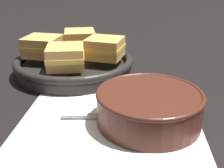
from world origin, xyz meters
TOP-DOWN VIEW (x-y plane):
  - ground_plane at (0.00, 0.00)m, footprint 4.00×4.00m
  - napkin at (-0.02, -0.05)m, footprint 0.31×0.26m
  - soup_bowl at (0.04, -0.03)m, footprint 0.17×0.17m
  - spoon at (0.01, -0.03)m, footprint 0.16×0.04m
  - skillet at (-0.14, 0.18)m, footprint 0.31×0.35m
  - sandwich_near_left at (-0.13, 0.11)m, footprint 0.09×0.10m
  - sandwich_near_right at (-0.06, 0.18)m, footprint 0.09×0.09m
  - sandwich_far_left at (-0.14, 0.26)m, footprint 0.10×0.10m
  - sandwich_far_right at (-0.21, 0.18)m, footprint 0.09×0.09m

SIDE VIEW (x-z plane):
  - ground_plane at x=0.00m, z-range 0.00..0.00m
  - napkin at x=-0.02m, z-range 0.00..0.00m
  - spoon at x=0.01m, z-range 0.00..0.01m
  - skillet at x=-0.14m, z-range 0.00..0.04m
  - soup_bowl at x=0.04m, z-range 0.00..0.06m
  - sandwich_near_left at x=-0.13m, z-range 0.04..0.09m
  - sandwich_near_right at x=-0.06m, z-range 0.04..0.09m
  - sandwich_far_left at x=-0.14m, z-range 0.04..0.09m
  - sandwich_far_right at x=-0.21m, z-range 0.04..0.09m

